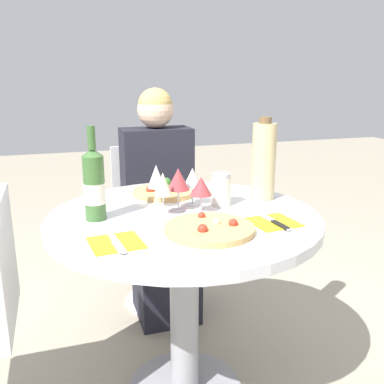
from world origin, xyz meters
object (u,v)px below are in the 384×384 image
at_px(pizza_large, 210,229).
at_px(wine_bottle, 94,185).
at_px(tall_carafe, 264,161).
at_px(seated_diner, 161,216).
at_px(chair_behind_diner, 155,226).
at_px(dining_table, 184,255).

distance_m(pizza_large, wine_bottle, 0.42).
bearing_deg(tall_carafe, seated_diner, 115.88).
bearing_deg(chair_behind_diner, seated_diner, 90.00).
xyz_separation_m(dining_table, pizza_large, (0.02, -0.20, 0.17)).
distance_m(dining_table, pizza_large, 0.27).
bearing_deg(chair_behind_diner, wine_bottle, 63.67).
distance_m(pizza_large, tall_carafe, 0.47).
xyz_separation_m(seated_diner, wine_bottle, (-0.38, -0.63, 0.35)).
relative_size(pizza_large, wine_bottle, 0.89).
height_order(pizza_large, tall_carafe, tall_carafe).
distance_m(chair_behind_diner, wine_bottle, 0.97).
distance_m(wine_bottle, tall_carafe, 0.67).
distance_m(dining_table, wine_bottle, 0.42).
xyz_separation_m(dining_table, seated_diner, (0.08, 0.67, -0.07)).
distance_m(chair_behind_diner, tall_carafe, 0.91).
height_order(pizza_large, wine_bottle, wine_bottle).
distance_m(chair_behind_diner, seated_diner, 0.17).
relative_size(dining_table, seated_diner, 0.83).
height_order(dining_table, wine_bottle, wine_bottle).
bearing_deg(wine_bottle, dining_table, -6.80).
relative_size(chair_behind_diner, seated_diner, 0.73).
xyz_separation_m(chair_behind_diner, tall_carafe, (0.28, -0.72, 0.49)).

